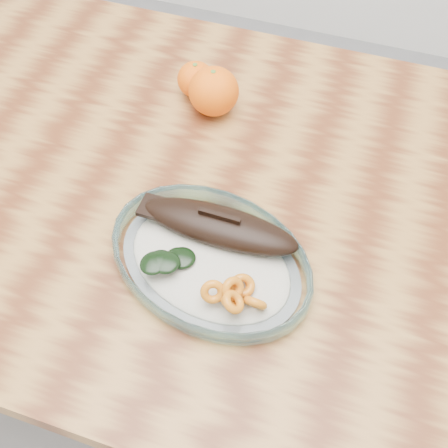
# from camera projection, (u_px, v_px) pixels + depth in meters

# --- Properties ---
(ground) EXTENTS (3.00, 3.00, 0.00)m
(ground) POSITION_uv_depth(u_px,v_px,m) (191.00, 360.00, 1.49)
(ground) COLOR slate
(ground) RESTS_ON ground
(dining_table) EXTENTS (1.20, 0.80, 0.75)m
(dining_table) POSITION_uv_depth(u_px,v_px,m) (173.00, 214.00, 0.96)
(dining_table) COLOR #5E2D16
(dining_table) RESTS_ON ground
(plated_meal) EXTENTS (0.66, 0.66, 0.08)m
(plated_meal) POSITION_uv_depth(u_px,v_px,m) (211.00, 257.00, 0.77)
(plated_meal) COLOR white
(plated_meal) RESTS_ON dining_table
(orange_left) EXTENTS (0.08, 0.08, 0.08)m
(orange_left) POSITION_uv_depth(u_px,v_px,m) (214.00, 91.00, 0.93)
(orange_left) COLOR #FF5405
(orange_left) RESTS_ON dining_table
(orange_right) EXTENTS (0.06, 0.06, 0.06)m
(orange_right) POSITION_uv_depth(u_px,v_px,m) (196.00, 79.00, 0.97)
(orange_right) COLOR #FF5405
(orange_right) RESTS_ON dining_table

